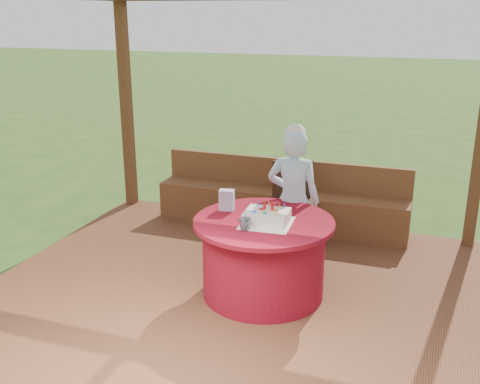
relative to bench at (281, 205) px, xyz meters
name	(u,v)px	position (x,y,z in m)	size (l,w,h in m)	color
ground	(231,300)	(0.00, -1.72, -0.38)	(60.00, 60.00, 0.00)	#2C4D19
deck	(231,294)	(0.00, -1.72, -0.32)	(4.50, 4.00, 0.12)	brown
pergola	(230,37)	(0.00, -1.72, 2.02)	(4.50, 4.00, 2.72)	brown
bench	(281,205)	(0.00, 0.00, 0.00)	(3.00, 0.42, 0.80)	brown
table	(263,257)	(0.31, -1.70, 0.10)	(1.26, 1.26, 0.72)	maroon
chair	(293,198)	(0.25, -0.38, 0.24)	(0.59, 0.59, 0.90)	#321D10
elderly_woman	(293,198)	(0.41, -1.07, 0.47)	(0.53, 0.35, 1.48)	#A5CBF5
birthday_cake	(267,217)	(0.35, -1.77, 0.52)	(0.45, 0.45, 0.19)	white
gift_bag	(227,200)	(-0.10, -1.56, 0.56)	(0.14, 0.09, 0.19)	#EB98CA
drinking_glass	(245,224)	(0.22, -1.98, 0.51)	(0.11, 0.11, 0.10)	white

